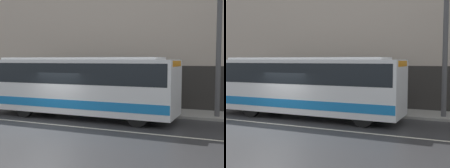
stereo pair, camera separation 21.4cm
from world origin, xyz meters
TOP-DOWN VIEW (x-y plane):
  - ground_plane at (0.00, 0.00)m, footprint 60.00×60.00m
  - sidewalk at (0.00, 5.32)m, footprint 60.00×2.64m
  - building_facade at (0.00, 6.78)m, footprint 60.00×0.35m
  - lane_stripe at (0.00, 0.00)m, footprint 54.00×0.14m
  - transit_bus at (0.58, 2.22)m, footprint 10.61×2.56m
  - utility_pole_near at (7.55, 4.73)m, footprint 0.27×0.27m
  - pedestrian_waiting at (-1.54, 6.22)m, footprint 0.36×0.36m

SIDE VIEW (x-z plane):
  - ground_plane at x=0.00m, z-range 0.00..0.00m
  - lane_stripe at x=0.00m, z-range 0.00..0.01m
  - sidewalk at x=0.00m, z-range 0.00..0.14m
  - pedestrian_waiting at x=-1.54m, z-range 0.08..1.67m
  - transit_bus at x=0.58m, z-range 0.21..3.51m
  - utility_pole_near at x=7.55m, z-range 0.14..7.66m
  - building_facade at x=0.00m, z-range -0.20..11.22m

